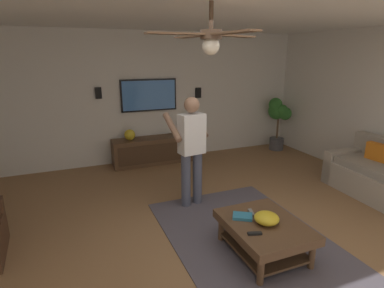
% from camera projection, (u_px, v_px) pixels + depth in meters
% --- Properties ---
extents(ground_plane, '(8.46, 8.46, 0.00)m').
position_uv_depth(ground_plane, '(230.00, 246.00, 3.72)').
color(ground_plane, olive).
extents(wall_back_tv, '(0.10, 7.02, 2.68)m').
position_uv_depth(wall_back_tv, '(150.00, 98.00, 6.53)').
color(wall_back_tv, silver).
rests_on(wall_back_tv, ground).
extents(area_rug, '(2.91, 1.84, 0.01)m').
position_uv_depth(area_rug, '(253.00, 243.00, 3.76)').
color(area_rug, '#514C56').
rests_on(area_rug, ground).
extents(coffee_table, '(1.00, 0.80, 0.40)m').
position_uv_depth(coffee_table, '(264.00, 230.00, 3.50)').
color(coffee_table, '#513823').
rests_on(coffee_table, ground).
extents(media_console, '(0.45, 1.70, 0.55)m').
position_uv_depth(media_console, '(154.00, 150.00, 6.52)').
color(media_console, '#513823').
rests_on(media_console, ground).
extents(tv, '(0.05, 1.17, 0.66)m').
position_uv_depth(tv, '(149.00, 95.00, 6.42)').
color(tv, black).
extents(person_standing, '(0.59, 0.59, 1.64)m').
position_uv_depth(person_standing, '(191.00, 145.00, 4.52)').
color(person_standing, '#4C5166').
rests_on(person_standing, ground).
extents(potted_plant_tall, '(0.52, 0.49, 1.23)m').
position_uv_depth(potted_plant_tall, '(278.00, 115.00, 7.39)').
color(potted_plant_tall, '#4C4C51').
rests_on(potted_plant_tall, ground).
extents(bowl, '(0.28, 0.28, 0.12)m').
position_uv_depth(bowl, '(267.00, 218.00, 3.44)').
color(bowl, gold).
rests_on(bowl, coffee_table).
extents(remote_white, '(0.13, 0.14, 0.02)m').
position_uv_depth(remote_white, '(266.00, 219.00, 3.51)').
color(remote_white, white).
rests_on(remote_white, coffee_table).
extents(remote_black, '(0.09, 0.16, 0.02)m').
position_uv_depth(remote_black, '(255.00, 233.00, 3.23)').
color(remote_black, black).
rests_on(remote_black, coffee_table).
extents(remote_grey, '(0.16, 0.08, 0.02)m').
position_uv_depth(remote_grey, '(251.00, 212.00, 3.67)').
color(remote_grey, slate).
rests_on(remote_grey, coffee_table).
extents(book, '(0.25, 0.27, 0.04)m').
position_uv_depth(book, '(243.00, 216.00, 3.56)').
color(book, teal).
rests_on(book, coffee_table).
extents(vase_round, '(0.22, 0.22, 0.22)m').
position_uv_depth(vase_round, '(130.00, 135.00, 6.23)').
color(vase_round, gold).
rests_on(vase_round, media_console).
extents(wall_speaker_left, '(0.06, 0.12, 0.22)m').
position_uv_depth(wall_speaker_left, '(198.00, 93.00, 6.84)').
color(wall_speaker_left, black).
extents(wall_speaker_right, '(0.06, 0.12, 0.22)m').
position_uv_depth(wall_speaker_right, '(98.00, 93.00, 6.04)').
color(wall_speaker_right, black).
extents(ceiling_fan, '(1.20, 1.18, 0.46)m').
position_uv_depth(ceiling_fan, '(210.00, 38.00, 2.80)').
color(ceiling_fan, '#4C3828').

